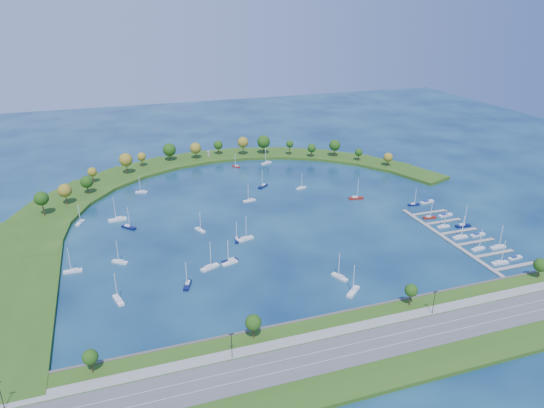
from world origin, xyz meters
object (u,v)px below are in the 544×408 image
object	(u,v)px
moored_boat_0	(236,166)
moored_boat_19	(340,276)
moored_boat_5	(80,222)
moored_boat_21	(188,284)
moored_boat_12	(73,270)
moored_boat_8	(245,238)
moored_boat_9	(266,163)
docked_boat_8	(429,217)
moored_boat_7	(356,198)
moored_boat_18	(120,261)
docked_boat_10	(414,204)
moored_boat_15	(118,219)
moored_boat_10	(301,187)
moored_boat_14	(210,267)
docked_boat_6	(443,226)
docked_boat_9	(445,215)
docked_boat_3	(498,247)
moored_boat_4	(237,239)
docked_boat_1	(515,258)
moored_boat_16	(249,200)
moored_boat_17	(141,191)
moored_boat_2	(230,260)
docked_boat_11	(427,202)
moored_boat_20	(353,291)
docked_boat_5	(477,235)
moored_boat_13	(230,262)
moored_boat_3	(263,186)
moored_boat_11	(200,229)
dock_system	(460,238)
docked_boat_0	(500,262)
moored_boat_6	(118,300)
harbor_tower	(209,154)
docked_boat_4	(460,237)
docked_boat_2	(478,248)
moored_boat_1	(129,227)
docked_boat_7	(463,225)

from	to	relation	value
moored_boat_0	moored_boat_19	xyz separation A→B (m)	(3.12, -166.94, 0.06)
moored_boat_5	moored_boat_19	xyz separation A→B (m)	(110.17, -98.35, 0.02)
moored_boat_21	moored_boat_12	bearing A→B (deg)	-99.76
moored_boat_5	moored_boat_8	xyz separation A→B (m)	(80.65, -48.73, 0.06)
moored_boat_9	docked_boat_8	world-z (taller)	moored_boat_9
moored_boat_7	moored_boat_18	xyz separation A→B (m)	(-142.59, -36.57, -0.06)
moored_boat_7	docked_boat_10	distance (m)	34.62
moored_boat_7	moored_boat_15	distance (m)	141.98
moored_boat_10	moored_boat_14	bearing A→B (deg)	-148.41
docked_boat_6	docked_boat_9	world-z (taller)	docked_boat_6
docked_boat_3	moored_boat_4	bearing A→B (deg)	157.06
moored_boat_7	docked_boat_1	world-z (taller)	moored_boat_7
moored_boat_12	docked_boat_8	bearing A→B (deg)	-179.01
moored_boat_16	moored_boat_21	world-z (taller)	moored_boat_21
moored_boat_4	docked_boat_8	world-z (taller)	docked_boat_8
moored_boat_17	moored_boat_2	bearing A→B (deg)	122.41
moored_boat_7	docked_boat_11	size ratio (longest dim) A/B	1.42
moored_boat_10	moored_boat_20	bearing A→B (deg)	-116.72
docked_boat_3	docked_boat_5	bearing A→B (deg)	89.64
moored_boat_13	moored_boat_3	bearing A→B (deg)	-132.85
moored_boat_0	moored_boat_17	distance (m)	77.31
moored_boat_9	moored_boat_17	world-z (taller)	moored_boat_9
moored_boat_11	moored_boat_14	distance (m)	41.32
dock_system	docked_boat_0	bearing A→B (deg)	-89.56
moored_boat_6	docked_boat_0	distance (m)	172.34
harbor_tower	moored_boat_9	xyz separation A→B (m)	(38.22, -26.68, -3.24)
harbor_tower	docked_boat_4	xyz separation A→B (m)	(94.33, -177.67, -3.26)
moored_boat_11	docked_boat_11	xyz separation A→B (m)	(138.26, -5.14, -0.19)
moored_boat_10	moored_boat_11	distance (m)	85.69
moored_boat_16	docked_boat_2	world-z (taller)	moored_boat_16
moored_boat_7	moored_boat_17	size ratio (longest dim) A/B	1.23
moored_boat_1	moored_boat_9	xyz separation A→B (m)	(105.67, 83.47, 0.01)
dock_system	docked_boat_0	distance (m)	28.40
moored_boat_13	docked_boat_10	world-z (taller)	moored_boat_13
moored_boat_16	moored_boat_19	distance (m)	100.36
moored_boat_5	docked_boat_7	xyz separation A→B (m)	(197.28, -71.15, 0.03)
docked_boat_1	docked_boat_10	bearing A→B (deg)	91.91
docked_boat_9	docked_boat_10	bearing A→B (deg)	107.56
moored_boat_1	docked_boat_10	size ratio (longest dim) A/B	1.23
harbor_tower	moored_boat_11	xyz separation A→B (m)	(-31.57, -125.83, -3.30)
moored_boat_12	docked_boat_11	bearing A→B (deg)	-173.26
moored_boat_14	docked_boat_8	distance (m)	130.44
harbor_tower	moored_boat_5	distance (m)	132.85
moored_boat_19	moored_boat_10	bearing A→B (deg)	-35.04
moored_boat_5	moored_boat_12	xyz separation A→B (m)	(-2.05, -54.75, 0.02)
moored_boat_3	docked_boat_4	world-z (taller)	moored_boat_3
moored_boat_0	moored_boat_10	distance (m)	63.94
moored_boat_19	moored_boat_1	bearing A→B (deg)	23.57
docked_boat_10	moored_boat_5	bearing A→B (deg)	174.75
moored_boat_0	moored_boat_7	bearing A→B (deg)	175.57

